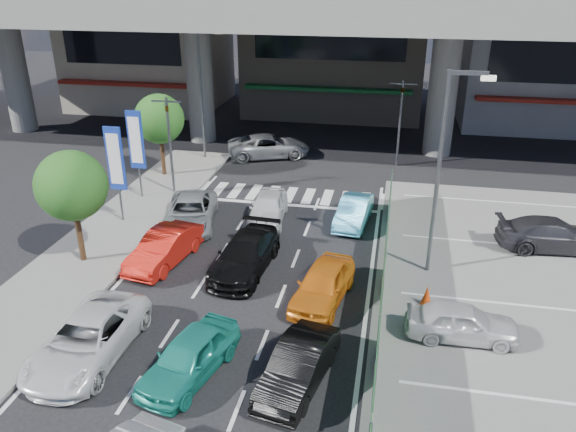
% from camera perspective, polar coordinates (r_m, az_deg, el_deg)
% --- Properties ---
extents(ground, '(120.00, 120.00, 0.00)m').
position_cam_1_polar(ground, '(19.13, -7.41, -12.29)').
color(ground, black).
rests_on(ground, ground).
extents(parking_lot, '(12.00, 28.00, 0.06)m').
position_cam_1_polar(parking_lot, '(20.76, 25.52, -11.44)').
color(parking_lot, slate).
rests_on(parking_lot, ground).
extents(sidewalk_left, '(4.00, 30.00, 0.12)m').
position_cam_1_polar(sidewalk_left, '(24.90, -20.02, -4.28)').
color(sidewalk_left, slate).
rests_on(sidewalk_left, ground).
extents(fence_run, '(0.16, 22.00, 1.80)m').
position_cam_1_polar(fence_run, '(18.66, 9.34, -10.10)').
color(fence_run, '#1B4F24').
rests_on(fence_run, ground).
extents(expressway, '(64.00, 14.00, 10.75)m').
position_cam_1_polar(expressway, '(36.96, 3.08, 20.17)').
color(expressway, slate).
rests_on(expressway, ground).
extents(building_west, '(12.00, 10.90, 13.00)m').
position_cam_1_polar(building_west, '(51.35, -14.10, 18.09)').
color(building_west, '#AB9D8A').
rests_on(building_west, ground).
extents(building_center, '(14.00, 10.90, 15.00)m').
position_cam_1_polar(building_center, '(47.91, 5.08, 19.49)').
color(building_center, gray).
rests_on(building_center, ground).
extents(building_east, '(12.00, 10.90, 12.00)m').
position_cam_1_polar(building_east, '(47.96, 24.97, 15.66)').
color(building_east, gray).
rests_on(building_east, ground).
extents(traffic_light_left, '(1.60, 1.24, 5.20)m').
position_cam_1_polar(traffic_light_left, '(29.81, -12.09, 9.31)').
color(traffic_light_left, '#595B60').
rests_on(traffic_light_left, ground).
extents(traffic_light_right, '(1.60, 1.24, 5.20)m').
position_cam_1_polar(traffic_light_right, '(34.29, 11.45, 11.27)').
color(traffic_light_right, '#595B60').
rests_on(traffic_light_right, ground).
extents(street_lamp_right, '(1.65, 0.22, 8.00)m').
position_cam_1_polar(street_lamp_right, '(21.58, 15.64, 5.63)').
color(street_lamp_right, '#595B60').
rests_on(street_lamp_right, ground).
extents(street_lamp_left, '(1.65, 0.22, 8.00)m').
position_cam_1_polar(street_lamp_left, '(35.13, -8.60, 13.17)').
color(street_lamp_left, '#595B60').
rests_on(street_lamp_left, ground).
extents(signboard_near, '(0.80, 0.14, 4.70)m').
position_cam_1_polar(signboard_near, '(27.02, -17.12, 5.31)').
color(signboard_near, '#595B60').
rests_on(signboard_near, ground).
extents(signboard_far, '(0.80, 0.14, 4.70)m').
position_cam_1_polar(signboard_far, '(29.74, -15.19, 7.22)').
color(signboard_far, '#595B60').
rests_on(signboard_far, ground).
extents(tree_near, '(2.80, 2.80, 4.80)m').
position_cam_1_polar(tree_near, '(23.59, -21.15, 2.86)').
color(tree_near, '#382314').
rests_on(tree_near, ground).
extents(tree_far, '(2.80, 2.80, 4.80)m').
position_cam_1_polar(tree_far, '(32.79, -12.95, 9.57)').
color(tree_far, '#382314').
rests_on(tree_far, ground).
extents(sedan_white_mid_left, '(2.36, 5.00, 1.38)m').
position_cam_1_polar(sedan_white_mid_left, '(18.89, -19.67, -11.66)').
color(sedan_white_mid_left, white).
rests_on(sedan_white_mid_left, ground).
extents(taxi_teal_mid, '(2.50, 4.20, 1.34)m').
position_cam_1_polar(taxi_teal_mid, '(17.42, -9.99, -13.89)').
color(taxi_teal_mid, teal).
rests_on(taxi_teal_mid, ground).
extents(hatch_black_mid_right, '(2.12, 4.11, 1.29)m').
position_cam_1_polar(hatch_black_mid_right, '(16.87, 1.05, -15.01)').
color(hatch_black_mid_right, black).
rests_on(hatch_black_mid_right, ground).
extents(taxi_orange_left, '(2.16, 4.38, 1.38)m').
position_cam_1_polar(taxi_orange_left, '(23.61, -12.43, -3.17)').
color(taxi_orange_left, red).
rests_on(taxi_orange_left, ground).
extents(sedan_black_mid, '(2.27, 4.88, 1.38)m').
position_cam_1_polar(sedan_black_mid, '(22.57, -4.38, -3.97)').
color(sedan_black_mid, black).
rests_on(sedan_black_mid, ground).
extents(taxi_orange_right, '(2.30, 4.27, 1.38)m').
position_cam_1_polar(taxi_orange_right, '(20.58, 3.56, -6.94)').
color(taxi_orange_right, orange).
rests_on(taxi_orange_right, ground).
extents(wagon_silver_front_left, '(3.24, 5.20, 1.34)m').
position_cam_1_polar(wagon_silver_front_left, '(26.72, -9.90, 0.32)').
color(wagon_silver_front_left, '#979B9F').
rests_on(wagon_silver_front_left, ground).
extents(sedan_white_front_mid, '(1.95, 4.17, 1.38)m').
position_cam_1_polar(sedan_white_front_mid, '(26.82, -2.05, 0.82)').
color(sedan_white_front_mid, silver).
rests_on(sedan_white_front_mid, ground).
extents(kei_truck_front_right, '(1.70, 3.91, 1.25)m').
position_cam_1_polar(kei_truck_front_right, '(26.76, 6.70, 0.46)').
color(kei_truck_front_right, '#51B5E3').
rests_on(kei_truck_front_right, ground).
extents(crossing_wagon_silver, '(5.72, 4.13, 1.45)m').
position_cam_1_polar(crossing_wagon_silver, '(36.15, -1.95, 7.12)').
color(crossing_wagon_silver, gray).
rests_on(crossing_wagon_silver, ground).
extents(parked_sedan_white, '(3.66, 1.54, 1.23)m').
position_cam_1_polar(parked_sedan_white, '(19.43, 17.24, -10.24)').
color(parked_sedan_white, silver).
rests_on(parked_sedan_white, parking_lot).
extents(parked_sedan_dgrey, '(4.84, 2.35, 1.36)m').
position_cam_1_polar(parked_sedan_dgrey, '(26.61, 25.32, -1.71)').
color(parked_sedan_dgrey, '#2D2D31').
rests_on(parked_sedan_dgrey, parking_lot).
extents(traffic_cone, '(0.42, 0.42, 0.78)m').
position_cam_1_polar(traffic_cone, '(20.94, 13.91, -7.86)').
color(traffic_cone, red).
rests_on(traffic_cone, parking_lot).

